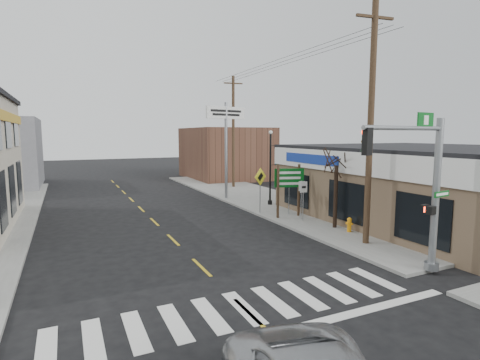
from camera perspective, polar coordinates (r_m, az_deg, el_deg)
name	(u,v)px	position (r m, az deg, el deg)	size (l,w,h in m)	color
ground	(250,314)	(10.93, 1.48, -19.71)	(140.00, 140.00, 0.00)	black
sidewalk_right	(282,205)	(25.97, 6.41, -3.80)	(6.00, 38.00, 0.13)	slate
center_line	(173,240)	(17.97, -10.16, -8.96)	(0.12, 56.00, 0.01)	gold
crosswalk	(243,308)	(11.25, 0.51, -18.87)	(11.00, 2.20, 0.01)	silver
thrift_store	(428,185)	(24.12, 26.72, -0.69)	(12.00, 14.00, 4.00)	brown
bldg_distant_right	(226,153)	(42.10, -2.20, 4.11)	(8.00, 10.00, 5.60)	brown
traffic_signal_pole	(424,179)	(14.05, 26.22, 0.11)	(4.33, 0.36, 5.48)	gray
guide_sign	(289,184)	(21.74, 7.46, -0.54)	(1.74, 0.14, 3.04)	#44311F
fire_hydrant	(349,224)	(19.30, 16.32, -6.44)	(0.23, 0.23, 0.72)	orange
ped_crossing_sign	(260,182)	(22.75, 3.11, -0.34)	(1.07, 0.08, 2.75)	gray
lamp_post	(271,162)	(25.43, 4.76, 2.79)	(0.65, 0.51, 5.04)	black
dance_center_sign	(226,127)	(27.87, -2.16, 8.10)	(3.34, 0.21, 7.11)	gray
bare_tree	(337,154)	(19.54, 14.55, 3.84)	(2.40, 2.40, 4.81)	black
shrub_front	(424,230)	(19.19, 26.18, -6.81)	(1.18, 1.18, 0.88)	#1F3416
shrub_back	(339,205)	(24.20, 14.91, -3.67)	(1.07, 1.07, 0.80)	black
utility_pole_near	(371,123)	(17.05, 19.28, 8.20)	(1.78, 0.27, 10.25)	#452B1C
utility_pole_far	(233,131)	(33.99, -1.03, 7.51)	(1.72, 0.26, 9.92)	#463420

